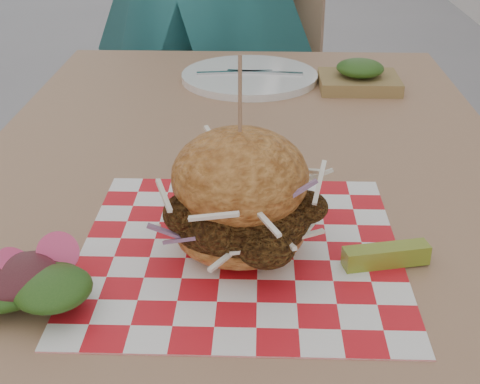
{
  "coord_description": "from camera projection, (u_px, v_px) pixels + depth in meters",
  "views": [
    {
      "loc": [
        0.36,
        -0.55,
        1.15
      ],
      "look_at": [
        0.34,
        0.1,
        0.82
      ],
      "focal_mm": 50.0,
      "sensor_mm": 36.0,
      "label": 1
    }
  ],
  "objects": [
    {
      "name": "patio_table",
      "position": [
        244.0,
        206.0,
        1.02
      ],
      "size": [
        0.8,
        1.2,
        0.75
      ],
      "color": "#A87F5D",
      "rests_on": "ground"
    },
    {
      "name": "kraft_tray",
      "position": [
        359.0,
        77.0,
        1.27
      ],
      "size": [
        0.15,
        0.12,
        0.06
      ],
      "color": "olive",
      "rests_on": "patio_table"
    },
    {
      "name": "patio_chair",
      "position": [
        263.0,
        79.0,
        1.99
      ],
      "size": [
        0.52,
        0.53,
        0.95
      ],
      "rotation": [
        0.0,
        0.0,
        -0.29
      ],
      "color": "#A87F5D",
      "rests_on": "ground"
    },
    {
      "name": "paper_liner",
      "position": [
        240.0,
        250.0,
        0.76
      ],
      "size": [
        0.36,
        0.36,
        0.0
      ],
      "primitive_type": "cube",
      "color": "red",
      "rests_on": "patio_table"
    },
    {
      "name": "place_setting",
      "position": [
        250.0,
        77.0,
        1.32
      ],
      "size": [
        0.27,
        0.27,
        0.02
      ],
      "color": "white",
      "rests_on": "patio_table"
    },
    {
      "name": "side_salad",
      "position": [
        41.0,
        279.0,
        0.68
      ],
      "size": [
        0.13,
        0.14,
        0.05
      ],
      "color": "#3F1419",
      "rests_on": "patio_table"
    },
    {
      "name": "pickle_spear",
      "position": [
        386.0,
        255.0,
        0.73
      ],
      "size": [
        0.1,
        0.04,
        0.02
      ],
      "primitive_type": "cube",
      "rotation": [
        0.0,
        0.0,
        0.22
      ],
      "color": "olive",
      "rests_on": "paper_liner"
    },
    {
      "name": "sandwich",
      "position": [
        240.0,
        201.0,
        0.73
      ],
      "size": [
        0.2,
        0.2,
        0.22
      ],
      "color": "#C87E38",
      "rests_on": "paper_liner"
    }
  ]
}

